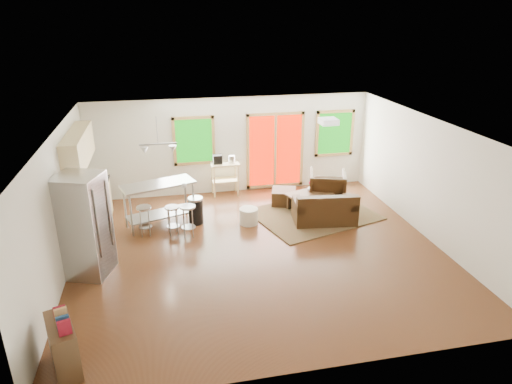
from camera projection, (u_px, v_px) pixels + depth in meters
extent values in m
cube|color=#3B1F0F|center=(259.00, 251.00, 9.53)|extent=(7.50, 7.00, 0.02)
cube|color=white|center=(259.00, 128.00, 8.56)|extent=(7.50, 7.00, 0.02)
cube|color=beige|center=(232.00, 146.00, 12.24)|extent=(7.50, 0.02, 2.60)
cube|color=beige|center=(58.00, 208.00, 8.33)|extent=(0.02, 7.00, 2.60)
cube|color=beige|center=(430.00, 179.00, 9.76)|extent=(0.02, 7.00, 2.60)
cube|color=beige|center=(317.00, 292.00, 5.85)|extent=(7.50, 0.02, 2.60)
cube|color=#0B500A|center=(194.00, 141.00, 11.93)|extent=(0.94, 0.02, 1.14)
cube|color=#A67E41|center=(193.00, 118.00, 11.71)|extent=(1.10, 0.05, 0.08)
cube|color=#A67E41|center=(195.00, 163.00, 12.16)|extent=(1.10, 0.05, 0.08)
cube|color=#A67E41|center=(174.00, 142.00, 11.83)|extent=(0.08, 0.05, 1.30)
cube|color=#A67E41|center=(213.00, 140.00, 12.03)|extent=(0.08, 0.05, 1.30)
cube|color=#A50D00|center=(275.00, 151.00, 12.50)|extent=(1.44, 0.02, 1.94)
cube|color=#A67E41|center=(276.00, 114.00, 12.13)|extent=(1.60, 0.05, 0.08)
cube|color=#A67E41|center=(275.00, 185.00, 12.87)|extent=(1.60, 0.05, 0.08)
cube|color=#A67E41|center=(248.00, 152.00, 12.35)|extent=(0.08, 0.05, 2.10)
cube|color=#A67E41|center=(302.00, 149.00, 12.64)|extent=(0.08, 0.05, 2.10)
cube|color=#A67E41|center=(275.00, 151.00, 12.50)|extent=(0.08, 0.05, 1.94)
cube|color=#0B500A|center=(335.00, 133.00, 12.67)|extent=(0.94, 0.02, 1.14)
cube|color=#A67E41|center=(336.00, 111.00, 12.45)|extent=(1.10, 0.05, 0.08)
cube|color=#A67E41|center=(333.00, 154.00, 12.90)|extent=(1.10, 0.05, 0.08)
cube|color=#A67E41|center=(317.00, 134.00, 12.58)|extent=(0.08, 0.05, 1.30)
cube|color=#A67E41|center=(352.00, 132.00, 12.77)|extent=(0.08, 0.05, 1.30)
cube|color=#3A512E|center=(314.00, 214.00, 11.19)|extent=(3.29, 2.86, 0.03)
cube|color=black|center=(324.00, 214.00, 10.77)|extent=(1.52, 0.98, 0.40)
cube|color=black|center=(328.00, 204.00, 10.34)|extent=(1.44, 0.36, 0.36)
cube|color=black|center=(298.00, 204.00, 10.62)|extent=(0.29, 0.83, 0.15)
cube|color=black|center=(351.00, 202.00, 10.72)|extent=(0.29, 0.83, 0.15)
cube|color=black|center=(311.00, 203.00, 10.69)|extent=(0.65, 0.59, 0.11)
cube|color=black|center=(337.00, 203.00, 10.74)|extent=(0.65, 0.59, 0.11)
cube|color=#3B2716|center=(309.00, 194.00, 11.35)|extent=(1.24, 0.96, 0.04)
cube|color=#3B2716|center=(299.00, 209.00, 11.03)|extent=(0.08, 0.08, 0.39)
cube|color=#3B2716|center=(329.00, 202.00, 11.45)|extent=(0.08, 0.08, 0.39)
cube|color=#3B2716|center=(288.00, 203.00, 11.41)|extent=(0.08, 0.08, 0.39)
cube|color=#3B2716|center=(318.00, 196.00, 11.84)|extent=(0.08, 0.08, 0.39)
imported|color=black|center=(327.00, 186.00, 11.77)|extent=(1.13, 1.09, 0.93)
cube|color=black|center=(284.00, 197.00, 11.75)|extent=(0.75, 0.75, 0.40)
cylinder|color=beige|center=(249.00, 216.00, 10.67)|extent=(0.49, 0.49, 0.38)
imported|color=silver|center=(311.00, 188.00, 11.55)|extent=(0.20, 0.21, 0.16)
sphere|color=red|center=(312.00, 183.00, 11.52)|extent=(0.08, 0.08, 0.06)
sphere|color=red|center=(310.00, 183.00, 11.48)|extent=(0.08, 0.08, 0.06)
sphere|color=red|center=(311.00, 181.00, 11.52)|extent=(0.08, 0.08, 0.06)
imported|color=maroon|center=(316.00, 188.00, 11.43)|extent=(0.21, 0.07, 0.27)
cube|color=#D1B97F|center=(93.00, 212.00, 10.25)|extent=(0.60, 2.20, 0.90)
cube|color=black|center=(91.00, 193.00, 10.08)|extent=(0.64, 2.24, 0.04)
cube|color=#D1B97F|center=(78.00, 148.00, 9.67)|extent=(0.36, 2.20, 0.70)
cylinder|color=#B7BABC|center=(87.00, 196.00, 9.58)|extent=(0.12, 0.12, 0.18)
cube|color=black|center=(92.00, 182.00, 10.40)|extent=(0.22, 0.18, 0.20)
cube|color=#B7BABC|center=(84.00, 226.00, 8.37)|extent=(1.00, 0.98, 1.97)
cube|color=gray|center=(103.00, 227.00, 8.33)|extent=(0.26, 0.69, 1.93)
cylinder|color=gray|center=(97.00, 225.00, 8.04)|extent=(0.03, 0.03, 1.31)
cylinder|color=gray|center=(109.00, 213.00, 8.48)|extent=(0.03, 0.03, 1.31)
cube|color=#B7BABC|center=(158.00, 184.00, 10.32)|extent=(1.74, 1.13, 0.04)
cube|color=gray|center=(161.00, 214.00, 10.59)|extent=(1.61, 1.01, 0.03)
cylinder|color=gray|center=(131.00, 216.00, 9.96)|extent=(0.05, 0.05, 0.98)
cylinder|color=gray|center=(194.00, 203.00, 10.66)|extent=(0.05, 0.05, 0.98)
cylinder|color=gray|center=(125.00, 208.00, 10.36)|extent=(0.05, 0.05, 0.98)
cylinder|color=gray|center=(186.00, 196.00, 11.05)|extent=(0.05, 0.05, 0.98)
imported|color=white|center=(184.00, 186.00, 10.24)|extent=(0.14, 0.13, 0.12)
cylinder|color=#B7BABC|center=(144.00, 208.00, 9.95)|extent=(0.33, 0.33, 0.04)
cylinder|color=gray|center=(149.00, 220.00, 10.17)|extent=(0.02, 0.02, 0.65)
cylinder|color=gray|center=(141.00, 220.00, 10.13)|extent=(0.02, 0.02, 0.65)
cylinder|color=gray|center=(141.00, 224.00, 9.98)|extent=(0.02, 0.02, 0.65)
cylinder|color=gray|center=(149.00, 223.00, 10.01)|extent=(0.02, 0.02, 0.65)
cylinder|color=gray|center=(146.00, 226.00, 10.12)|extent=(0.30, 0.30, 0.01)
cylinder|color=#B7BABC|center=(172.00, 207.00, 9.99)|extent=(0.36, 0.36, 0.04)
cylinder|color=gray|center=(176.00, 219.00, 10.21)|extent=(0.03, 0.03, 0.63)
cylinder|color=gray|center=(168.00, 220.00, 10.16)|extent=(0.03, 0.03, 0.63)
cylinder|color=gray|center=(170.00, 223.00, 10.01)|extent=(0.03, 0.03, 0.63)
cylinder|color=gray|center=(177.00, 222.00, 10.06)|extent=(0.03, 0.03, 0.63)
cylinder|color=gray|center=(173.00, 226.00, 10.15)|extent=(0.32, 0.32, 0.01)
cylinder|color=#B7BABC|center=(187.00, 207.00, 9.88)|extent=(0.37, 0.37, 0.04)
cylinder|color=gray|center=(193.00, 220.00, 10.11)|extent=(0.03, 0.03, 0.69)
cylinder|color=gray|center=(184.00, 220.00, 10.09)|extent=(0.03, 0.03, 0.69)
cylinder|color=gray|center=(184.00, 224.00, 9.92)|extent=(0.03, 0.03, 0.69)
cylinder|color=gray|center=(193.00, 224.00, 9.94)|extent=(0.03, 0.03, 0.69)
cylinder|color=gray|center=(189.00, 227.00, 10.06)|extent=(0.34, 0.34, 0.02)
cylinder|color=black|center=(196.00, 211.00, 10.66)|extent=(0.39, 0.39, 0.60)
cylinder|color=#B7BABC|center=(195.00, 199.00, 10.54)|extent=(0.40, 0.40, 0.05)
cube|color=#D1B97F|center=(225.00, 164.00, 12.12)|extent=(0.75, 0.48, 0.04)
cube|color=#D1B97F|center=(225.00, 180.00, 12.29)|extent=(0.70, 0.45, 0.03)
cube|color=#D1B97F|center=(214.00, 182.00, 12.05)|extent=(0.04, 0.04, 0.89)
cube|color=#D1B97F|center=(238.00, 181.00, 12.17)|extent=(0.04, 0.04, 0.89)
cube|color=#D1B97F|center=(212.00, 178.00, 12.39)|extent=(0.04, 0.04, 0.89)
cube|color=#D1B97F|center=(236.00, 176.00, 12.52)|extent=(0.04, 0.04, 0.89)
cube|color=black|center=(217.00, 159.00, 12.03)|extent=(0.24, 0.21, 0.23)
cylinder|color=#B7BABC|center=(232.00, 159.00, 12.12)|extent=(0.17, 0.17, 0.19)
cube|color=#3B2716|center=(63.00, 346.00, 6.27)|extent=(0.56, 0.88, 0.73)
cube|color=maroon|center=(65.00, 328.00, 5.90)|extent=(0.17, 0.09, 0.22)
cube|color=navy|center=(63.00, 323.00, 6.01)|extent=(0.17, 0.09, 0.20)
cube|color=tan|center=(61.00, 316.00, 6.11)|extent=(0.17, 0.09, 0.24)
cube|color=maroon|center=(60.00, 312.00, 6.23)|extent=(0.17, 0.09, 0.18)
cube|color=white|center=(328.00, 121.00, 9.44)|extent=(0.35, 0.35, 0.12)
cylinder|color=gray|center=(157.00, 130.00, 9.68)|extent=(0.02, 0.02, 0.60)
cube|color=gray|center=(158.00, 144.00, 9.79)|extent=(0.80, 0.04, 0.03)
cone|color=#B7BABC|center=(144.00, 150.00, 9.78)|extent=(0.18, 0.18, 0.14)
cone|color=#B7BABC|center=(173.00, 149.00, 9.89)|extent=(0.18, 0.18, 0.14)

